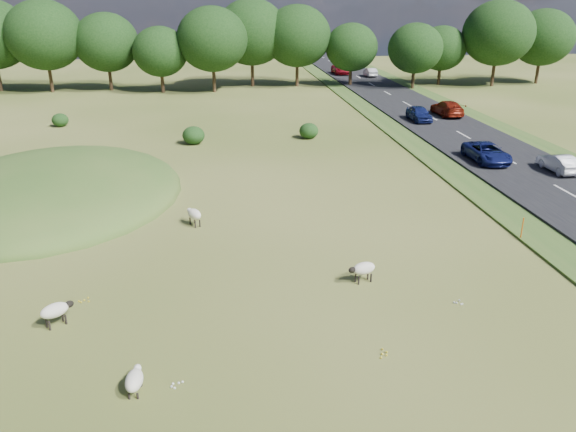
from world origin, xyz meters
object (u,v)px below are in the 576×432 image
Objects in this scene: sheep_1 at (194,214)px; sheep_2 at (134,380)px; marker_post at (522,229)px; car_5 at (370,72)px; car_4 at (341,69)px; car_6 at (447,108)px; sheep_0 at (363,269)px; car_2 at (419,113)px; sheep_3 at (56,310)px; car_3 at (559,163)px; car_0 at (487,152)px.

sheep_1 is 13.83m from sheep_2.
car_5 is (8.20, 62.38, 0.31)m from marker_post.
car_4 is 35.46m from car_6.
sheep_2 is at bearing -106.33° from car_4.
car_6 is at bearing -71.56° from sheep_1.
sheep_0 is at bearing 75.29° from car_5.
sheep_2 is 0.22× the size of car_4.
sheep_1 is 36.69m from car_6.
sheep_0 is 68.19m from car_5.
car_6 is at bearing 31.76° from car_2.
marker_post is 20.45m from sheep_2.
car_4 is at bearing 90.00° from car_2.
car_3 reaches higher than sheep_3.
car_6 is at bearing 75.16° from marker_post.
sheep_2 is at bearing -88.84° from sheep_3.
car_6 reaches higher than car_2.
sheep_0 is at bearing -51.09° from sheep_2.
sheep_3 is at bearing -109.70° from car_4.
car_5 reaches higher than sheep_2.
car_4 is at bearing -118.07° from sheep_0.
marker_post is 66.34m from car_4.
car_6 is (3.80, -35.26, -0.01)m from car_4.
sheep_2 is at bearing 57.41° from car_6.
car_2 is 1.13× the size of car_3.
car_5 is at bearing -45.05° from car_4.
car_3 is 0.67× the size of car_4.
car_0 reaches higher than car_3.
car_5 is (24.79, 58.50, 0.25)m from sheep_1.
sheep_2 is (-8.78, -6.31, -0.20)m from sheep_0.
sheep_0 is 34.88m from car_2.
car_4 reaches higher than car_5.
car_2 reaches higher than car_0.
sheep_1 is at bearing 14.89° from car_3.
marker_post is at bearing 82.51° from car_5.
car_3 reaches higher than sheep_0.
car_0 is 1.15× the size of car_2.
car_3 is 0.93× the size of car_5.
car_3 is at bearing 90.00° from car_5.
car_3 is at bearing -158.06° from sheep_0.
car_6 reaches higher than car_0.
marker_post is 0.22× the size of car_4.
car_3 is at bearing -78.15° from car_2.
car_4 reaches higher than sheep_2.
car_2 reaches higher than sheep_2.
sheep_3 is at bearing 51.09° from car_6.
car_2 is at bearing -78.15° from car_3.
sheep_0 is 10.56m from sheep_1.
car_3 is (29.52, 16.11, 0.22)m from sheep_3.
car_0 is at bearing -145.36° from sheep_0.
sheep_2 is at bearing -133.55° from car_0.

